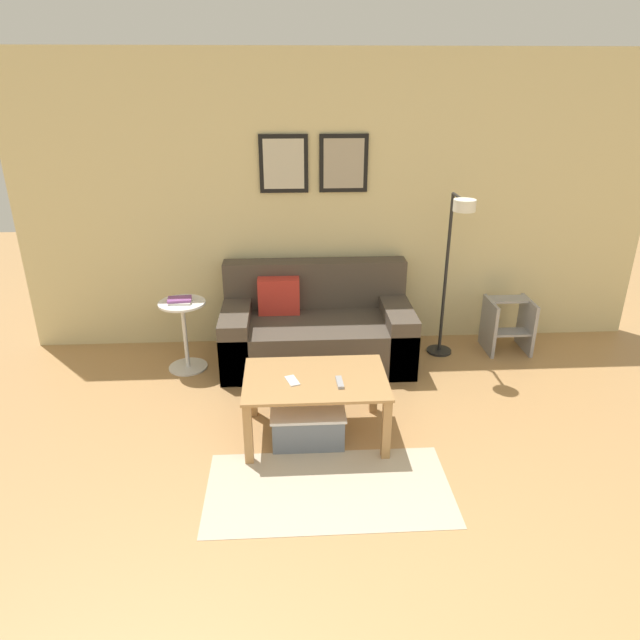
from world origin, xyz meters
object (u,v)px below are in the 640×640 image
object	(u,v)px
coffee_table	(315,388)
side_table	(184,329)
storage_bin	(308,423)
remote_control	(340,382)
cell_phone	(292,381)
book_stack	(180,300)
couch	(316,329)
floor_lamp	(454,254)
step_stool	(508,324)

from	to	relation	value
coffee_table	side_table	size ratio (longest dim) A/B	1.59
storage_bin	remote_control	xyz separation A→B (m)	(0.21, -0.04, 0.34)
remote_control	cell_phone	bearing A→B (deg)	168.04
book_stack	cell_phone	size ratio (longest dim) A/B	1.46
cell_phone	book_stack	bearing A→B (deg)	111.43
cell_phone	couch	bearing A→B (deg)	61.74
floor_lamp	side_table	size ratio (longest dim) A/B	2.39
side_table	book_stack	size ratio (longest dim) A/B	2.98
remote_control	storage_bin	bearing A→B (deg)	166.03
floor_lamp	remote_control	size ratio (longest dim) A/B	9.73
coffee_table	cell_phone	distance (m)	0.18
cell_phone	side_table	bearing A→B (deg)	111.09
coffee_table	storage_bin	distance (m)	0.26
couch	step_stool	bearing A→B (deg)	2.57
coffee_table	floor_lamp	world-z (taller)	floor_lamp
floor_lamp	cell_phone	size ratio (longest dim) A/B	10.42
coffee_table	step_stool	distance (m)	2.21
side_table	book_stack	world-z (taller)	book_stack
remote_control	floor_lamp	bearing A→B (deg)	45.41
book_stack	coffee_table	bearing A→B (deg)	-45.09
step_stool	storage_bin	bearing A→B (deg)	-145.13
book_stack	storage_bin	bearing A→B (deg)	-47.87
cell_phone	step_stool	size ratio (longest dim) A/B	0.29
side_table	cell_phone	size ratio (longest dim) A/B	4.36
storage_bin	cell_phone	world-z (taller)	cell_phone
couch	floor_lamp	size ratio (longest dim) A/B	1.11
couch	cell_phone	size ratio (longest dim) A/B	11.57
step_stool	book_stack	bearing A→B (deg)	-176.18
storage_bin	floor_lamp	bearing A→B (deg)	41.50
couch	book_stack	world-z (taller)	couch
side_table	coffee_table	bearing A→B (deg)	-45.38
storage_bin	cell_phone	distance (m)	0.35
side_table	step_stool	size ratio (longest dim) A/B	1.26
couch	side_table	size ratio (longest dim) A/B	2.66
storage_bin	book_stack	world-z (taller)	book_stack
floor_lamp	book_stack	distance (m)	2.29
coffee_table	book_stack	size ratio (longest dim) A/B	4.75
book_stack	remote_control	world-z (taller)	book_stack
couch	storage_bin	bearing A→B (deg)	-95.63
side_table	book_stack	distance (m)	0.26
book_stack	cell_phone	world-z (taller)	book_stack
storage_bin	step_stool	bearing A→B (deg)	34.87
remote_control	step_stool	distance (m)	2.15
storage_bin	couch	bearing A→B (deg)	84.37
floor_lamp	cell_phone	xyz separation A→B (m)	(-1.35, -1.10, -0.53)
remote_control	cell_phone	world-z (taller)	remote_control
cell_phone	floor_lamp	bearing A→B (deg)	21.14
floor_lamp	book_stack	world-z (taller)	floor_lamp
storage_bin	book_stack	bearing A→B (deg)	132.13
floor_lamp	remote_control	distance (m)	1.64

